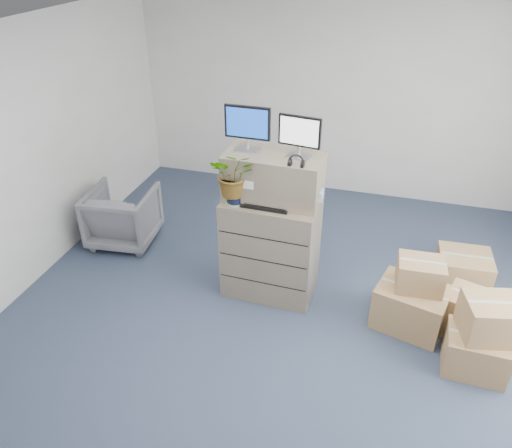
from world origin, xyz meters
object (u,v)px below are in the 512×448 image
object	(u,v)px
monitor_left	(247,126)
office_chair	(123,214)
filing_cabinet_lower	(271,247)
monitor_right	(299,135)
water_bottle	(278,187)
keyboard	(266,205)
potted_plant	(235,179)

from	to	relation	value
monitor_left	office_chair	xyz separation A→B (m)	(-1.79, 0.37, -1.48)
monitor_left	filing_cabinet_lower	bearing A→B (deg)	-15.41
filing_cabinet_lower	office_chair	size ratio (longest dim) A/B	1.40
monitor_right	office_chair	size ratio (longest dim) A/B	0.52
filing_cabinet_lower	water_bottle	distance (m)	0.72
water_bottle	filing_cabinet_lower	bearing A→B (deg)	-140.51
filing_cabinet_lower	keyboard	world-z (taller)	keyboard
monitor_right	water_bottle	bearing A→B (deg)	-167.91
filing_cabinet_lower	monitor_right	xyz separation A→B (m)	(0.25, 0.06, 1.29)
keyboard	office_chair	size ratio (longest dim) A/B	0.60
filing_cabinet_lower	potted_plant	xyz separation A→B (m)	(-0.35, -0.14, 0.84)
filing_cabinet_lower	keyboard	size ratio (longest dim) A/B	2.33
monitor_right	water_bottle	distance (m)	0.61
water_bottle	potted_plant	xyz separation A→B (m)	(-0.40, -0.19, 0.12)
monitor_left	potted_plant	xyz separation A→B (m)	(-0.07, -0.22, -0.48)
monitor_right	office_chair	world-z (taller)	monitor_right
keyboard	potted_plant	bearing A→B (deg)	-175.80
filing_cabinet_lower	potted_plant	distance (m)	0.92
monitor_left	water_bottle	size ratio (longest dim) A/B	1.61
office_chair	water_bottle	bearing A→B (deg)	163.10
monitor_right	potted_plant	distance (m)	0.77
water_bottle	office_chair	distance (m)	2.33
keyboard	potted_plant	size ratio (longest dim) A/B	0.91
potted_plant	office_chair	bearing A→B (deg)	160.96
filing_cabinet_lower	water_bottle	xyz separation A→B (m)	(0.06, 0.05, 0.71)
monitor_left	office_chair	world-z (taller)	monitor_left
monitor_left	water_bottle	distance (m)	0.69
filing_cabinet_lower	monitor_left	distance (m)	1.35
filing_cabinet_lower	keyboard	xyz separation A→B (m)	(-0.03, -0.13, 0.58)
potted_plant	filing_cabinet_lower	bearing A→B (deg)	21.94
filing_cabinet_lower	monitor_right	world-z (taller)	monitor_right
monitor_left	water_bottle	xyz separation A→B (m)	(0.33, -0.04, -0.60)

